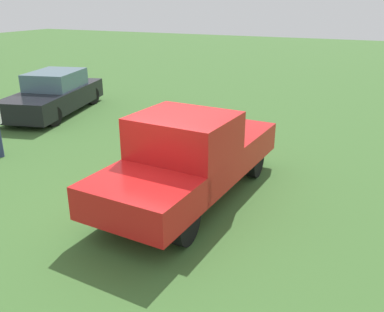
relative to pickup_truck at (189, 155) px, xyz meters
The scene contains 3 objects.
ground_plane 1.17m from the pickup_truck, 143.93° to the left, with size 80.00×80.00×0.00m, color #3D662D.
pickup_truck is the anchor object (origin of this frame).
sedan_near 8.50m from the pickup_truck, 59.79° to the left, with size 4.99×2.84×1.47m.
Camera 1 is at (-6.43, -3.67, 3.88)m, focal length 38.56 mm.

